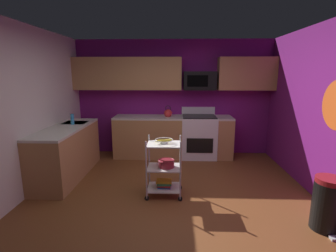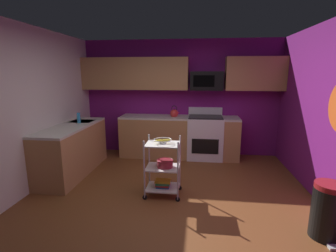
{
  "view_description": "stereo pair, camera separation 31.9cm",
  "coord_description": "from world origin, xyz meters",
  "px_view_note": "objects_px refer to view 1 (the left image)",
  "views": [
    {
      "loc": [
        0.09,
        -3.36,
        1.86
      ],
      "look_at": [
        -0.05,
        0.47,
        1.05
      ],
      "focal_mm": 26.73,
      "sensor_mm": 36.0,
      "label": 1
    },
    {
      "loc": [
        0.41,
        -3.34,
        1.86
      ],
      "look_at": [
        -0.05,
        0.47,
        1.05
      ],
      "focal_mm": 26.73,
      "sensor_mm": 36.0,
      "label": 2
    }
  ],
  "objects_px": {
    "microwave": "(200,81)",
    "rolling_cart": "(164,167)",
    "kettle": "(168,113)",
    "trash_can": "(328,204)",
    "fruit_bowl": "(164,141)",
    "dish_soap_bottle": "(72,119)",
    "mixing_bowl_large": "(166,163)",
    "oven_range": "(199,136)",
    "book_stack": "(164,184)"
  },
  "relations": [
    {
      "from": "microwave",
      "to": "rolling_cart",
      "type": "xyz_separation_m",
      "value": [
        -0.68,
        -1.97,
        -1.25
      ]
    },
    {
      "from": "kettle",
      "to": "microwave",
      "type": "bearing_deg",
      "value": 8.97
    },
    {
      "from": "kettle",
      "to": "trash_can",
      "type": "relative_size",
      "value": 0.4
    },
    {
      "from": "microwave",
      "to": "trash_can",
      "type": "xyz_separation_m",
      "value": [
        1.32,
        -2.77,
        -1.37
      ]
    },
    {
      "from": "microwave",
      "to": "fruit_bowl",
      "type": "relative_size",
      "value": 2.57
    },
    {
      "from": "fruit_bowl",
      "to": "dish_soap_bottle",
      "type": "distance_m",
      "value": 1.99
    },
    {
      "from": "kettle",
      "to": "trash_can",
      "type": "height_order",
      "value": "kettle"
    },
    {
      "from": "microwave",
      "to": "mixing_bowl_large",
      "type": "distance_m",
      "value": 2.39
    },
    {
      "from": "dish_soap_bottle",
      "to": "trash_can",
      "type": "height_order",
      "value": "dish_soap_bottle"
    },
    {
      "from": "oven_range",
      "to": "kettle",
      "type": "bearing_deg",
      "value": -179.68
    },
    {
      "from": "book_stack",
      "to": "kettle",
      "type": "bearing_deg",
      "value": 90.18
    },
    {
      "from": "fruit_bowl",
      "to": "mixing_bowl_large",
      "type": "bearing_deg",
      "value": 0.0
    },
    {
      "from": "rolling_cart",
      "to": "oven_range",
      "type": "bearing_deg",
      "value": 69.95
    },
    {
      "from": "microwave",
      "to": "kettle",
      "type": "height_order",
      "value": "microwave"
    },
    {
      "from": "microwave",
      "to": "dish_soap_bottle",
      "type": "bearing_deg",
      "value": -156.65
    },
    {
      "from": "oven_range",
      "to": "mixing_bowl_large",
      "type": "height_order",
      "value": "oven_range"
    },
    {
      "from": "mixing_bowl_large",
      "to": "trash_can",
      "type": "bearing_deg",
      "value": -22.03
    },
    {
      "from": "rolling_cart",
      "to": "kettle",
      "type": "distance_m",
      "value": 1.94
    },
    {
      "from": "rolling_cart",
      "to": "fruit_bowl",
      "type": "xyz_separation_m",
      "value": [
        0.0,
        -0.0,
        0.42
      ]
    },
    {
      "from": "rolling_cart",
      "to": "kettle",
      "type": "height_order",
      "value": "kettle"
    },
    {
      "from": "fruit_bowl",
      "to": "book_stack",
      "type": "xyz_separation_m",
      "value": [
        -0.0,
        0.0,
        -0.69
      ]
    },
    {
      "from": "fruit_bowl",
      "to": "rolling_cart",
      "type": "bearing_deg",
      "value": 116.57
    },
    {
      "from": "book_stack",
      "to": "kettle",
      "type": "xyz_separation_m",
      "value": [
        -0.01,
        1.86,
        0.81
      ]
    },
    {
      "from": "oven_range",
      "to": "dish_soap_bottle",
      "type": "bearing_deg",
      "value": -158.75
    },
    {
      "from": "book_stack",
      "to": "trash_can",
      "type": "relative_size",
      "value": 0.36
    },
    {
      "from": "dish_soap_bottle",
      "to": "rolling_cart",
      "type": "bearing_deg",
      "value": -27.53
    },
    {
      "from": "oven_range",
      "to": "fruit_bowl",
      "type": "relative_size",
      "value": 4.04
    },
    {
      "from": "microwave",
      "to": "kettle",
      "type": "distance_m",
      "value": 0.99
    },
    {
      "from": "microwave",
      "to": "fruit_bowl",
      "type": "height_order",
      "value": "microwave"
    },
    {
      "from": "mixing_bowl_large",
      "to": "kettle",
      "type": "xyz_separation_m",
      "value": [
        -0.04,
        1.86,
        0.48
      ]
    },
    {
      "from": "kettle",
      "to": "mixing_bowl_large",
      "type": "bearing_deg",
      "value": -88.71
    },
    {
      "from": "oven_range",
      "to": "dish_soap_bottle",
      "type": "relative_size",
      "value": 5.5
    },
    {
      "from": "oven_range",
      "to": "rolling_cart",
      "type": "height_order",
      "value": "oven_range"
    },
    {
      "from": "mixing_bowl_large",
      "to": "kettle",
      "type": "relative_size",
      "value": 0.95
    },
    {
      "from": "fruit_bowl",
      "to": "trash_can",
      "type": "relative_size",
      "value": 0.41
    },
    {
      "from": "book_stack",
      "to": "microwave",
      "type": "bearing_deg",
      "value": 70.95
    },
    {
      "from": "mixing_bowl_large",
      "to": "trash_can",
      "type": "distance_m",
      "value": 2.13
    },
    {
      "from": "rolling_cart",
      "to": "mixing_bowl_large",
      "type": "relative_size",
      "value": 3.63
    },
    {
      "from": "fruit_bowl",
      "to": "kettle",
      "type": "height_order",
      "value": "kettle"
    },
    {
      "from": "fruit_bowl",
      "to": "trash_can",
      "type": "xyz_separation_m",
      "value": [
        2.0,
        -0.8,
        -0.55
      ]
    },
    {
      "from": "kettle",
      "to": "dish_soap_bottle",
      "type": "height_order",
      "value": "kettle"
    },
    {
      "from": "fruit_bowl",
      "to": "kettle",
      "type": "bearing_deg",
      "value": 90.18
    },
    {
      "from": "kettle",
      "to": "dish_soap_bottle",
      "type": "relative_size",
      "value": 1.32
    },
    {
      "from": "fruit_bowl",
      "to": "mixing_bowl_large",
      "type": "relative_size",
      "value": 1.08
    },
    {
      "from": "fruit_bowl",
      "to": "book_stack",
      "type": "bearing_deg",
      "value": 104.04
    },
    {
      "from": "oven_range",
      "to": "microwave",
      "type": "height_order",
      "value": "microwave"
    },
    {
      "from": "microwave",
      "to": "kettle",
      "type": "relative_size",
      "value": 2.65
    },
    {
      "from": "microwave",
      "to": "book_stack",
      "type": "relative_size",
      "value": 2.93
    },
    {
      "from": "fruit_bowl",
      "to": "book_stack",
      "type": "height_order",
      "value": "fruit_bowl"
    },
    {
      "from": "microwave",
      "to": "trash_can",
      "type": "relative_size",
      "value": 1.06
    }
  ]
}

